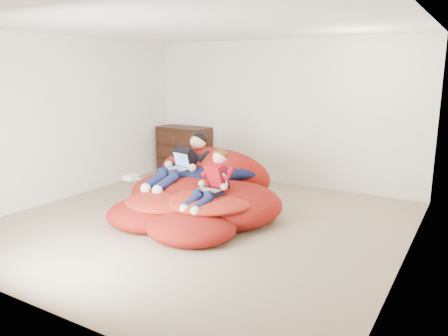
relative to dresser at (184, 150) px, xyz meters
The scene contains 9 objects.
room_shell 2.94m from the dresser, 49.55° to the right, with size 5.10×5.10×2.77m.
dresser is the anchor object (origin of this frame).
beanbag_pile 2.53m from the dresser, 49.31° to the right, with size 2.37×2.42×0.91m.
cream_pillow 1.45m from the dresser, 45.17° to the right, with size 0.39×0.25×0.25m, color beige.
older_boy 2.10m from the dresser, 53.59° to the right, with size 0.47×1.35×0.72m.
younger_boy 3.11m from the dresser, 47.26° to the right, with size 0.35×0.87×0.68m.
laptop_white 2.22m from the dresser, 55.94° to the right, with size 0.33×0.32×0.21m.
laptop_black 3.11m from the dresser, 47.24° to the right, with size 0.35×0.36×0.23m.
power_adapter 2.18m from the dresser, 75.08° to the right, with size 0.18×0.18×0.07m, color silver.
Camera 1 is at (3.07, -4.57, 1.95)m, focal length 35.00 mm.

